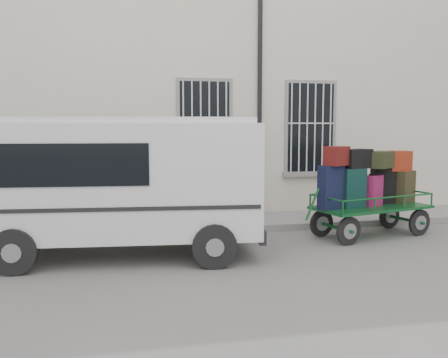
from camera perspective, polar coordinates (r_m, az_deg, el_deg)
name	(u,v)px	position (r m, az deg, el deg)	size (l,w,h in m)	color
ground	(255,249)	(9.49, 3.54, -7.96)	(80.00, 80.00, 0.00)	slate
building	(202,101)	(14.58, -2.48, 8.86)	(24.00, 5.15, 6.00)	beige
sidewalk	(228,223)	(11.55, 0.49, -5.01)	(24.00, 1.70, 0.15)	gray
luggage_cart	(369,187)	(10.80, 16.26, -0.90)	(2.95, 1.67, 1.90)	black
van	(120,177)	(8.96, -11.79, 0.20)	(5.05, 2.62, 2.45)	white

